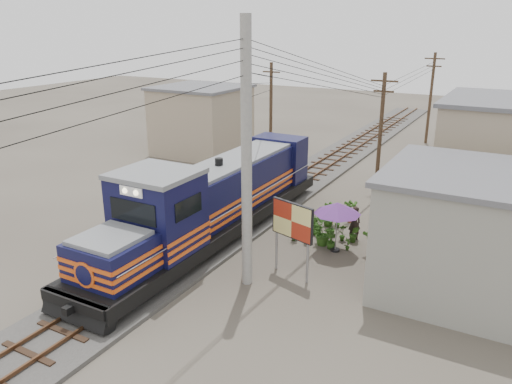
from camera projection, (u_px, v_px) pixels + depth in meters
The scene contains 16 objects.
ground at pixel (183, 258), 21.66m from camera, with size 120.00×120.00×0.00m, color #473F35.
ballast at pixel (283, 192), 29.93m from camera, with size 3.60×70.00×0.16m, color #595651.
track at pixel (284, 189), 29.87m from camera, with size 1.15×70.00×0.12m.
locomotive at pixel (213, 203), 23.07m from camera, with size 3.09×16.84×4.17m.
utility_pole_main at pixel (247, 160), 18.04m from camera, with size 0.40×0.40×10.00m.
wooden_pole_mid at pixel (381, 129), 30.05m from camera, with size 1.60×0.24×7.00m.
wooden_pole_far at pixel (431, 97), 41.45m from camera, with size 1.60×0.24×7.50m.
wooden_pole_left at pixel (271, 107), 37.71m from camera, with size 1.60×0.24×7.00m.
power_lines at pixel (271, 66), 26.36m from camera, with size 9.65×19.00×3.30m.
shophouse_front at pixel (485, 235), 18.14m from camera, with size 7.35×6.30×4.70m.
shophouse_back at pixel (504, 140), 34.22m from camera, with size 6.30×6.30×4.20m.
shophouse_left at pixel (202, 120), 38.67m from camera, with size 6.30×6.30×5.20m.
billboard at pixel (292, 223), 19.44m from camera, with size 1.97×0.71×3.13m.
market_umbrella at pixel (337, 208), 21.72m from camera, with size 2.74×2.74×2.31m.
vendor at pixel (354, 223), 23.28m from camera, with size 0.61×0.40×1.67m, color black.
plant_nursery at pixel (321, 228), 23.63m from camera, with size 3.10×3.11×1.11m.
Camera 1 is at (12.23, -15.64, 9.65)m, focal length 35.00 mm.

